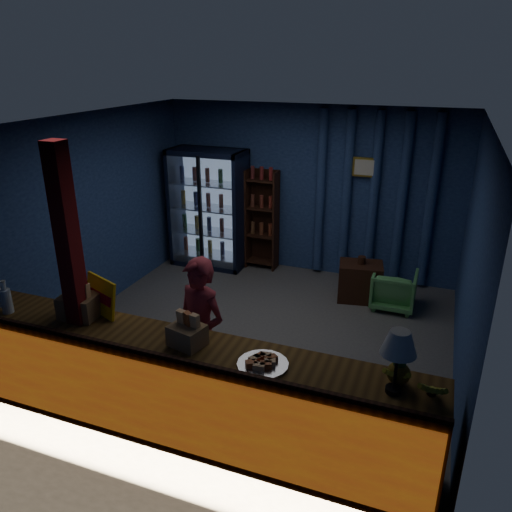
{
  "coord_description": "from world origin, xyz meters",
  "views": [
    {
      "loc": [
        1.92,
        -5.11,
        3.21
      ],
      "look_at": [
        0.05,
        -0.2,
        1.12
      ],
      "focal_mm": 35.0,
      "sensor_mm": 36.0,
      "label": 1
    }
  ],
  "objects_px": {
    "shopkeeper": "(201,334)",
    "table_lamp": "(399,345)",
    "green_chair": "(394,289)",
    "pastry_tray": "(263,363)"
  },
  "relations": [
    {
      "from": "green_chair",
      "to": "pastry_tray",
      "type": "xyz_separation_m",
      "value": [
        -0.7,
        -3.29,
        0.71
      ]
    },
    {
      "from": "shopkeeper",
      "to": "green_chair",
      "type": "relative_size",
      "value": 2.59
    },
    {
      "from": "shopkeeper",
      "to": "table_lamp",
      "type": "bearing_deg",
      "value": -0.77
    },
    {
      "from": "shopkeeper",
      "to": "table_lamp",
      "type": "relative_size",
      "value": 3.01
    },
    {
      "from": "green_chair",
      "to": "table_lamp",
      "type": "xyz_separation_m",
      "value": [
        0.3,
        -3.26,
        1.08
      ]
    },
    {
      "from": "green_chair",
      "to": "pastry_tray",
      "type": "bearing_deg",
      "value": 77.89
    },
    {
      "from": "pastry_tray",
      "to": "table_lamp",
      "type": "distance_m",
      "value": 1.07
    },
    {
      "from": "shopkeeper",
      "to": "green_chair",
      "type": "bearing_deg",
      "value": 75.79
    },
    {
      "from": "shopkeeper",
      "to": "table_lamp",
      "type": "distance_m",
      "value": 1.99
    },
    {
      "from": "shopkeeper",
      "to": "pastry_tray",
      "type": "relative_size",
      "value": 3.7
    }
  ]
}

